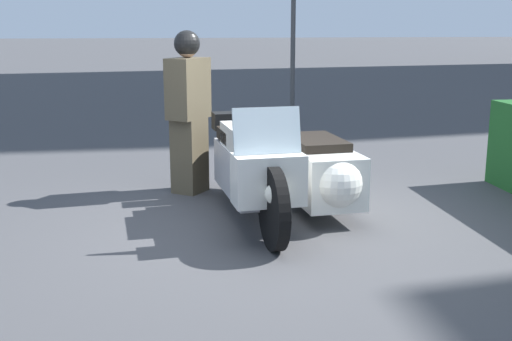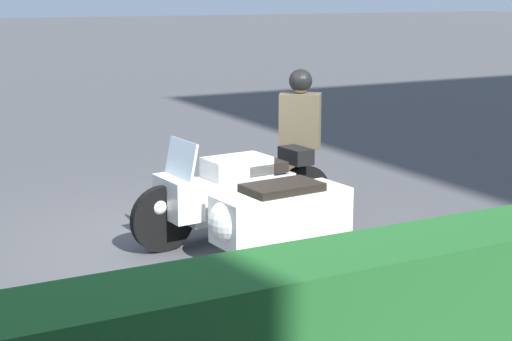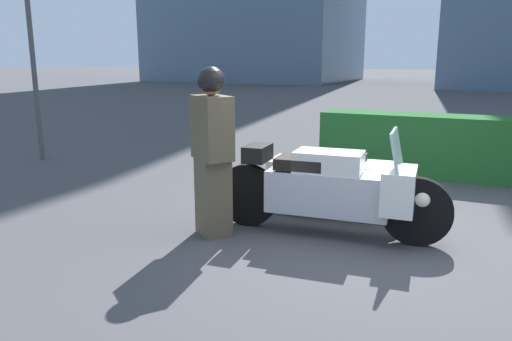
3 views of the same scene
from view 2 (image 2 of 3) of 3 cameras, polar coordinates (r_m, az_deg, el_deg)
ground_plane at (r=8.60m, az=-4.36°, el=-5.45°), size 160.00×160.00×0.00m
police_motorcycle at (r=8.42m, az=-0.36°, el=-2.37°), size 2.55×1.33×1.18m
officer_rider at (r=9.60m, az=3.21°, el=2.35°), size 0.57×0.53×1.80m
hedge_bush_curbside at (r=5.42m, az=4.41°, el=-11.17°), size 4.30×0.72×0.99m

